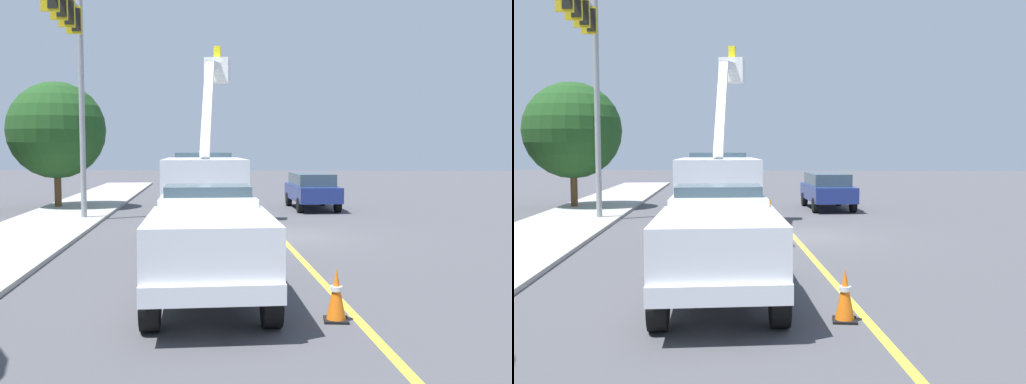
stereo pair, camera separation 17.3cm
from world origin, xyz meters
TOP-DOWN VIEW (x-y plane):
  - ground at (0.00, 0.00)m, footprint 120.00×120.00m
  - sidewalk_far_side at (-1.30, 8.06)m, footprint 59.81×13.12m
  - lane_centre_stripe at (0.00, 0.00)m, footprint 49.39×8.13m
  - utility_bucket_truck at (1.14, 2.63)m, footprint 8.49×3.78m
  - service_pickup_truck at (-8.07, 1.15)m, footprint 5.86×2.97m
  - passing_minivan at (9.02, -1.30)m, footprint 5.04×2.64m
  - traffic_cone_leading at (-9.31, -1.12)m, footprint 0.40×0.40m
  - traffic_cone_mid_front at (-2.07, 0.18)m, footprint 0.40×0.40m
  - traffic_cone_mid_rear at (5.62, 1.16)m, footprint 0.40×0.40m
  - traffic_signal_mast at (2.32, 7.61)m, footprint 5.36×1.15m
  - street_tree_right at (8.26, 10.69)m, footprint 4.54×4.54m

SIDE VIEW (x-z plane):
  - ground at x=0.00m, z-range 0.00..0.00m
  - lane_centre_stripe at x=0.00m, z-range 0.00..0.01m
  - sidewalk_far_side at x=-1.30m, z-range 0.00..0.12m
  - traffic_cone_mid_rear at x=5.62m, z-range -0.01..0.77m
  - traffic_cone_mid_front at x=-2.07m, z-range -0.01..0.82m
  - traffic_cone_leading at x=-9.31m, z-range -0.01..0.87m
  - passing_minivan at x=9.02m, z-range 0.13..1.82m
  - service_pickup_truck at x=-8.07m, z-range 0.09..2.15m
  - utility_bucket_truck at x=1.14m, z-range -1.73..4.95m
  - street_tree_right at x=8.26m, z-range 0.72..6.70m
  - traffic_signal_mast at x=2.32m, z-range 1.97..10.76m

